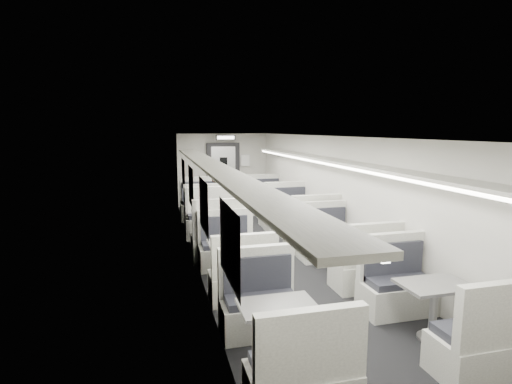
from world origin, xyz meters
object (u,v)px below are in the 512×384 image
booth_left_c (233,261)px  passenger (218,201)px  booth_left_d (277,334)px  exit_sign (225,138)px  vestibule_door (223,175)px  booth_left_a (204,211)px  booth_right_a (272,205)px  booth_right_b (299,222)px  booth_left_b (215,228)px  booth_right_c (343,252)px  booth_right_d (433,311)px

booth_left_c → passenger: bearing=85.2°
booth_left_d → exit_sign: size_ratio=3.24×
exit_sign → vestibule_door: bearing=90.0°
booth_left_a → passenger: passenger is taller
booth_right_a → passenger: bearing=-152.2°
passenger → booth_left_d: bearing=-104.5°
booth_left_a → exit_sign: bearing=66.3°
booth_left_c → passenger: size_ratio=1.34×
booth_left_c → passenger: (0.30, 3.53, 0.39)m
vestibule_door → booth_right_b: bearing=-77.7°
booth_left_b → passenger: size_ratio=1.57×
vestibule_door → booth_left_b: bearing=-102.0°
booth_left_c → booth_right_a: size_ratio=0.91×
booth_left_a → booth_right_a: bearing=11.4°
booth_left_a → booth_right_c: (2.00, -4.05, -0.03)m
booth_right_c → booth_right_d: (0.00, -2.40, -0.01)m
booth_left_a → booth_right_d: booth_left_a is taller
booth_left_b → booth_left_d: bearing=-90.0°
booth_left_a → booth_right_b: 2.70m
booth_left_c → booth_right_a: bearing=65.7°
booth_left_b → exit_sign: 4.71m
exit_sign → passenger: bearing=-104.2°
booth_left_d → vestibule_door: size_ratio=0.96×
booth_left_a → booth_right_c: booth_left_a is taller
booth_left_b → exit_sign: size_ratio=3.76×
booth_left_b → passenger: bearing=78.4°
exit_sign → booth_left_a: bearing=-113.7°
booth_left_b → booth_left_c: bearing=-90.0°
booth_right_b → vestibule_door: bearing=102.3°
booth_right_a → booth_right_d: size_ratio=1.07×
booth_left_b → vestibule_door: vestibule_door is taller
booth_left_a → booth_right_c: size_ratio=1.07×
booth_right_b → booth_right_d: bearing=-90.0°
booth_left_b → booth_right_b: 2.00m
booth_left_c → booth_right_b: 2.98m
booth_left_b → booth_right_a: size_ratio=1.06×
booth_left_b → passenger: 1.50m
booth_left_d → booth_right_d: (2.00, 0.07, 0.01)m
booth_right_d → exit_sign: 8.99m
booth_left_a → booth_right_a: booth_left_a is taller
vestibule_door → exit_sign: bearing=-90.0°
booth_left_b → exit_sign: (1.00, 4.21, 1.86)m
booth_left_d → booth_right_b: 5.11m
booth_left_d → booth_right_d: 2.00m
booth_right_a → booth_right_d: 6.85m
booth_left_c → booth_left_a: bearing=90.0°
booth_right_c → booth_right_b: bearing=90.0°
booth_left_c → exit_sign: bearing=81.0°
booth_right_a → exit_sign: bearing=118.0°
booth_left_c → vestibule_door: (1.00, 6.79, 0.68)m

